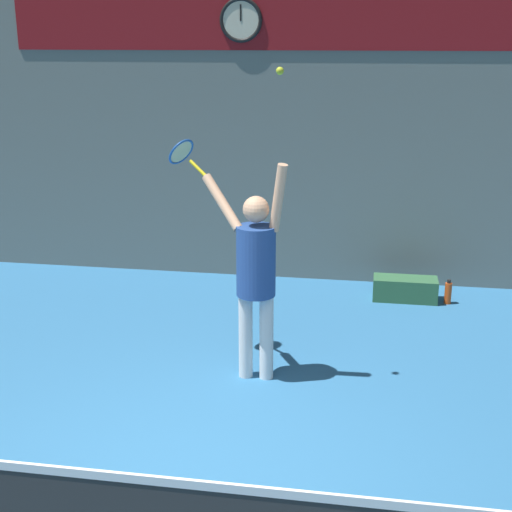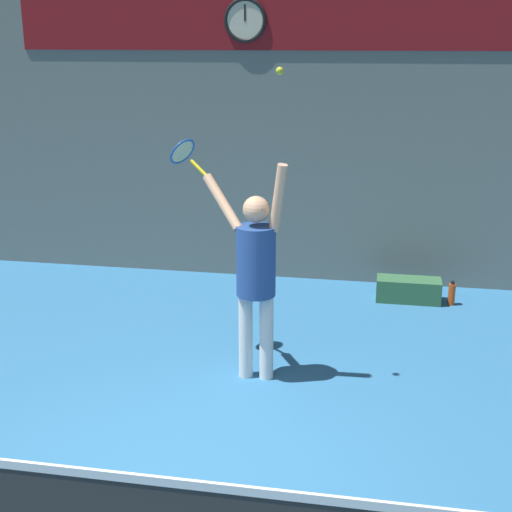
{
  "view_description": "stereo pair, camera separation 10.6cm",
  "coord_description": "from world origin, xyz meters",
  "px_view_note": "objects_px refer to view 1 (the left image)",
  "views": [
    {
      "loc": [
        1.26,
        -4.06,
        3.07
      ],
      "look_at": [
        0.25,
        1.97,
        1.2
      ],
      "focal_mm": 50.0,
      "sensor_mm": 36.0,
      "label": 1
    },
    {
      "loc": [
        1.36,
        -4.04,
        3.07
      ],
      "look_at": [
        0.25,
        1.97,
        1.2
      ],
      "focal_mm": 50.0,
      "sensor_mm": 36.0,
      "label": 2
    }
  ],
  "objects_px": {
    "tennis_player": "(256,268)",
    "tennis_racket": "(183,154)",
    "tennis_ball": "(280,71)",
    "scoreboard_clock": "(241,20)",
    "water_bottle": "(448,293)",
    "equipment_bag": "(405,289)"
  },
  "relations": [
    {
      "from": "tennis_player",
      "to": "tennis_racket",
      "type": "height_order",
      "value": "tennis_racket"
    },
    {
      "from": "tennis_ball",
      "to": "tennis_player",
      "type": "bearing_deg",
      "value": 156.53
    },
    {
      "from": "scoreboard_clock",
      "to": "tennis_ball",
      "type": "xyz_separation_m",
      "value": [
        0.88,
        -3.01,
        -0.46
      ]
    },
    {
      "from": "water_bottle",
      "to": "equipment_bag",
      "type": "xyz_separation_m",
      "value": [
        -0.51,
        0.05,
        0.0
      ]
    },
    {
      "from": "tennis_player",
      "to": "tennis_racket",
      "type": "relative_size",
      "value": 4.7
    },
    {
      "from": "tennis_racket",
      "to": "water_bottle",
      "type": "relative_size",
      "value": 1.45
    },
    {
      "from": "tennis_racket",
      "to": "scoreboard_clock",
      "type": "bearing_deg",
      "value": 87.81
    },
    {
      "from": "scoreboard_clock",
      "to": "tennis_ball",
      "type": "bearing_deg",
      "value": -73.62
    },
    {
      "from": "scoreboard_clock",
      "to": "tennis_racket",
      "type": "height_order",
      "value": "scoreboard_clock"
    },
    {
      "from": "water_bottle",
      "to": "tennis_racket",
      "type": "bearing_deg",
      "value": -145.7
    },
    {
      "from": "tennis_racket",
      "to": "equipment_bag",
      "type": "bearing_deg",
      "value": 40.68
    },
    {
      "from": "scoreboard_clock",
      "to": "water_bottle",
      "type": "distance_m",
      "value": 4.15
    },
    {
      "from": "tennis_racket",
      "to": "water_bottle",
      "type": "xyz_separation_m",
      "value": [
        2.73,
        1.86,
        -1.9
      ]
    },
    {
      "from": "tennis_ball",
      "to": "equipment_bag",
      "type": "relative_size",
      "value": 0.08
    },
    {
      "from": "water_bottle",
      "to": "tennis_player",
      "type": "bearing_deg",
      "value": -130.7
    },
    {
      "from": "scoreboard_clock",
      "to": "tennis_player",
      "type": "xyz_separation_m",
      "value": [
        0.67,
        -2.91,
        -2.19
      ]
    },
    {
      "from": "tennis_player",
      "to": "tennis_racket",
      "type": "bearing_deg",
      "value": 150.84
    },
    {
      "from": "scoreboard_clock",
      "to": "tennis_racket",
      "type": "relative_size",
      "value": 1.21
    },
    {
      "from": "tennis_player",
      "to": "tennis_racket",
      "type": "xyz_separation_m",
      "value": [
        -0.76,
        0.43,
        0.95
      ]
    },
    {
      "from": "tennis_racket",
      "to": "equipment_bag",
      "type": "distance_m",
      "value": 3.49
    },
    {
      "from": "tennis_racket",
      "to": "tennis_ball",
      "type": "height_order",
      "value": "tennis_ball"
    },
    {
      "from": "scoreboard_clock",
      "to": "equipment_bag",
      "type": "relative_size",
      "value": 0.69
    }
  ]
}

